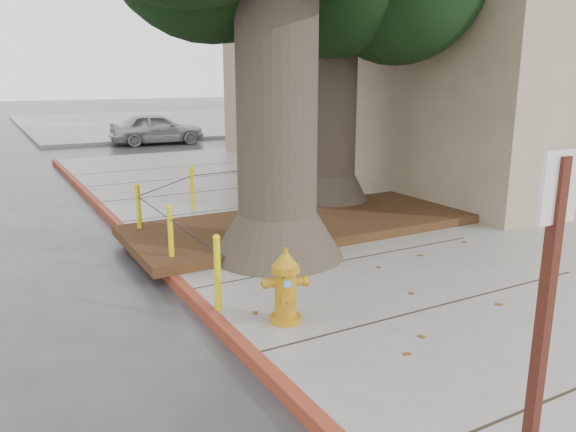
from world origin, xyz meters
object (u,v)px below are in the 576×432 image
object	(u,v)px
fire_hydrant	(286,287)
signpost	(538,365)
car_silver	(157,129)
car_red	(353,123)

from	to	relation	value
fire_hydrant	signpost	size ratio (longest dim) A/B	0.36
car_silver	fire_hydrant	bearing A→B (deg)	173.44
signpost	car_silver	xyz separation A→B (m)	(4.61, 22.49, -0.84)
car_red	signpost	bearing A→B (deg)	147.34
signpost	car_red	size ratio (longest dim) A/B	0.69
fire_hydrant	car_red	size ratio (longest dim) A/B	0.25
signpost	car_red	world-z (taller)	signpost
car_silver	car_red	distance (m)	9.72
car_silver	car_red	xyz separation A→B (m)	(9.69, -0.87, -0.10)
car_silver	signpost	bearing A→B (deg)	173.88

